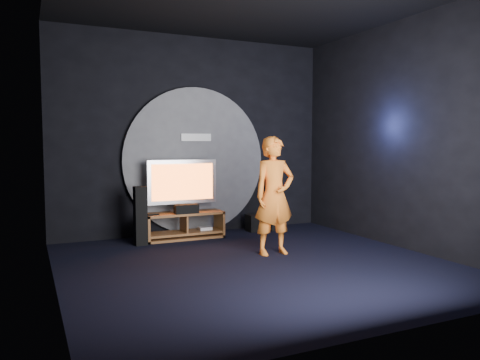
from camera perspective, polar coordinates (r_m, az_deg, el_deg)
name	(u,v)px	position (r m, az deg, el deg)	size (l,w,h in m)	color
floor	(257,265)	(6.34, 2.04, -10.26)	(5.00, 5.00, 0.00)	black
back_wall	(194,136)	(8.44, -5.62, 5.39)	(5.00, 0.04, 3.50)	black
front_wall	(394,127)	(4.06, 18.30, 6.20)	(5.00, 0.04, 3.50)	black
left_wall	(51,131)	(5.48, -22.06, 5.59)	(0.04, 5.00, 3.50)	black
right_wall	(403,134)	(7.59, 19.25, 5.27)	(0.04, 5.00, 3.50)	black
wall_disc_panel	(195,161)	(8.39, -5.47, 2.34)	(2.60, 0.11, 2.60)	#515156
media_console	(184,227)	(8.03, -6.80, -5.72)	(1.34, 0.45, 0.45)	olive
tv	(182,183)	(7.99, -7.05, -0.42)	(1.21, 0.22, 0.89)	silver
center_speaker	(186,209)	(7.84, -6.55, -3.53)	(0.40, 0.15, 0.15)	black
remote	(154,215)	(7.72, -10.50, -4.18)	(0.18, 0.05, 0.02)	black
tower_speaker_left	(140,216)	(7.60, -12.05, -4.29)	(0.19, 0.21, 0.93)	black
tower_speaker_right	(274,205)	(8.70, 4.13, -3.11)	(0.19, 0.21, 0.93)	black
subwoofer	(255,223)	(8.65, 1.80, -5.23)	(0.28, 0.28, 0.31)	black
player	(274,196)	(6.79, 4.20, -1.92)	(0.63, 0.41, 1.71)	orange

